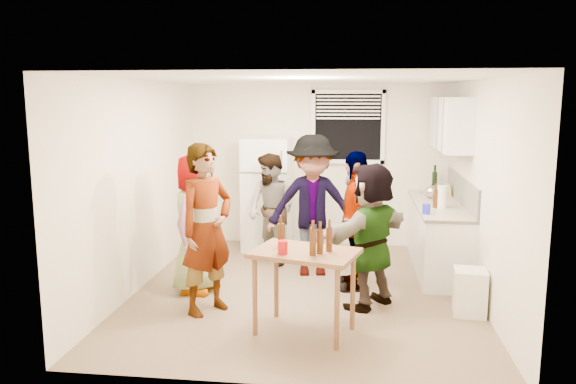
# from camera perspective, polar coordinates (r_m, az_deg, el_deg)

# --- Properties ---
(room) EXTENTS (4.00, 4.50, 2.50)m
(room) POSITION_cam_1_polar(r_m,az_deg,el_deg) (6.84, 1.69, -10.02)
(room) COLOR white
(room) RESTS_ON ground
(window) EXTENTS (1.12, 0.10, 1.06)m
(window) POSITION_cam_1_polar(r_m,az_deg,el_deg) (8.64, 6.11, 6.59)
(window) COLOR white
(window) RESTS_ON room
(refrigerator) EXTENTS (0.70, 0.70, 1.70)m
(refrigerator) POSITION_cam_1_polar(r_m,az_deg,el_deg) (8.53, -2.14, -0.17)
(refrigerator) COLOR white
(refrigerator) RESTS_ON ground
(counter_lower) EXTENTS (0.60, 2.20, 0.86)m
(counter_lower) POSITION_cam_1_polar(r_m,az_deg,el_deg) (7.87, 14.95, -4.45)
(counter_lower) COLOR white
(counter_lower) RESTS_ON ground
(countertop) EXTENTS (0.64, 2.22, 0.04)m
(countertop) POSITION_cam_1_polar(r_m,az_deg,el_deg) (7.78, 15.09, -1.23)
(countertop) COLOR #C0B49C
(countertop) RESTS_ON counter_lower
(backsplash) EXTENTS (0.03, 2.20, 0.36)m
(backsplash) POSITION_cam_1_polar(r_m,az_deg,el_deg) (7.79, 17.23, 0.18)
(backsplash) COLOR #A9A39B
(backsplash) RESTS_ON countertop
(upper_cabinets) EXTENTS (0.34, 1.60, 0.70)m
(upper_cabinets) POSITION_cam_1_polar(r_m,az_deg,el_deg) (7.87, 16.18, 6.70)
(upper_cabinets) COLOR white
(upper_cabinets) RESTS_ON room
(kettle) EXTENTS (0.31, 0.28, 0.21)m
(kettle) POSITION_cam_1_polar(r_m,az_deg,el_deg) (8.12, 14.40, -0.60)
(kettle) COLOR silver
(kettle) RESTS_ON countertop
(paper_towel) EXTENTS (0.13, 0.13, 0.28)m
(paper_towel) POSITION_cam_1_polar(r_m,az_deg,el_deg) (7.45, 15.30, -1.56)
(paper_towel) COLOR white
(paper_towel) RESTS_ON countertop
(wine_bottle) EXTENTS (0.08, 0.08, 0.30)m
(wine_bottle) POSITION_cam_1_polar(r_m,az_deg,el_deg) (8.66, 14.61, 0.01)
(wine_bottle) COLOR black
(wine_bottle) RESTS_ON countertop
(beer_bottle_counter) EXTENTS (0.06, 0.06, 0.23)m
(beer_bottle_counter) POSITION_cam_1_polar(r_m,az_deg,el_deg) (7.42, 14.71, -1.57)
(beer_bottle_counter) COLOR #47230C
(beer_bottle_counter) RESTS_ON countertop
(blue_cup) EXTENTS (0.10, 0.10, 0.13)m
(blue_cup) POSITION_cam_1_polar(r_m,az_deg,el_deg) (7.01, 13.85, -2.19)
(blue_cup) COLOR #2326D8
(blue_cup) RESTS_ON countertop
(picture_frame) EXTENTS (0.02, 0.19, 0.16)m
(picture_frame) POSITION_cam_1_polar(r_m,az_deg,el_deg) (8.39, 16.04, 0.20)
(picture_frame) COLOR #D9BC54
(picture_frame) RESTS_ON countertop
(trash_bin) EXTENTS (0.37, 0.37, 0.49)m
(trash_bin) POSITION_cam_1_polar(r_m,az_deg,el_deg) (6.38, 17.99, -9.61)
(trash_bin) COLOR white
(trash_bin) RESTS_ON ground
(serving_table) EXTENTS (1.13, 0.91, 0.83)m
(serving_table) POSITION_cam_1_polar(r_m,az_deg,el_deg) (5.74, 1.66, -14.03)
(serving_table) COLOR brown
(serving_table) RESTS_ON ground
(beer_bottle_table) EXTENTS (0.06, 0.06, 0.25)m
(beer_bottle_table) POSITION_cam_1_polar(r_m,az_deg,el_deg) (5.31, 2.53, -6.41)
(beer_bottle_table) COLOR #47230C
(beer_bottle_table) RESTS_ON serving_table
(red_cup) EXTENTS (0.10, 0.10, 0.13)m
(red_cup) POSITION_cam_1_polar(r_m,az_deg,el_deg) (5.35, -0.54, -6.30)
(red_cup) COLOR #B21110
(red_cup) RESTS_ON serving_table
(guest_grey) EXTENTS (1.80, 1.18, 0.53)m
(guest_grey) POSITION_cam_1_polar(r_m,az_deg,el_deg) (6.95, -9.17, -9.83)
(guest_grey) COLOR gray
(guest_grey) RESTS_ON ground
(guest_stripe) EXTENTS (1.88, 1.61, 0.44)m
(guest_stripe) POSITION_cam_1_polar(r_m,az_deg,el_deg) (6.31, -8.07, -11.87)
(guest_stripe) COLOR #141933
(guest_stripe) RESTS_ON ground
(guest_back_left) EXTENTS (1.53, 1.68, 0.58)m
(guest_back_left) POSITION_cam_1_polar(r_m,az_deg,el_deg) (7.91, -1.68, -7.28)
(guest_back_left) COLOR brown
(guest_back_left) RESTS_ON ground
(guest_back_right) EXTENTS (1.46, 2.00, 0.68)m
(guest_back_right) POSITION_cam_1_polar(r_m,az_deg,el_deg) (7.48, 2.49, -8.28)
(guest_back_right) COLOR #44444A
(guest_back_right) RESTS_ON ground
(guest_black) EXTENTS (1.82, 1.25, 0.41)m
(guest_black) POSITION_cam_1_polar(r_m,az_deg,el_deg) (7.01, 6.73, -9.59)
(guest_black) COLOR black
(guest_black) RESTS_ON ground
(guest_orange) EXTENTS (2.19, 2.17, 0.48)m
(guest_orange) POSITION_cam_1_polar(r_m,az_deg,el_deg) (6.46, 8.26, -11.33)
(guest_orange) COLOR #F89C4E
(guest_orange) RESTS_ON ground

